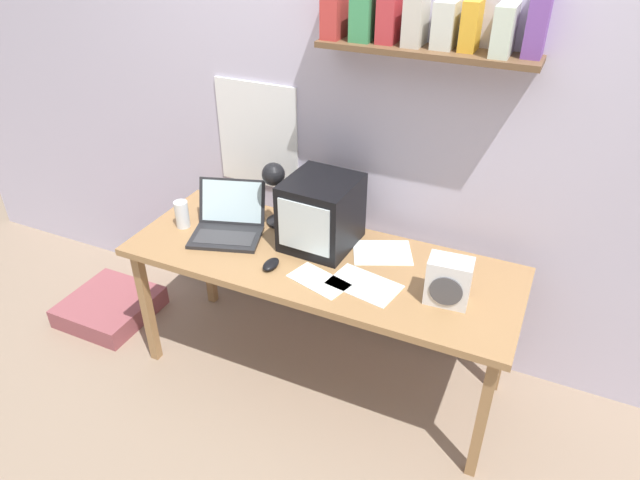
{
  "coord_description": "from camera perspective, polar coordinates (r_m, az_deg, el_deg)",
  "views": [
    {
      "loc": [
        0.91,
        -1.97,
        2.2
      ],
      "look_at": [
        0.0,
        0.0,
        0.82
      ],
      "focal_mm": 32.0,
      "sensor_mm": 36.0,
      "label": 1
    }
  ],
  "objects": [
    {
      "name": "floor_cushion",
      "position": [
        3.61,
        -20.25,
        -6.29
      ],
      "size": [
        0.48,
        0.48,
        0.12
      ],
      "color": "#944B51",
      "rests_on": "ground_plane"
    },
    {
      "name": "open_notebook",
      "position": [
        2.68,
        6.25,
        -1.26
      ],
      "size": [
        0.33,
        0.3,
        0.0
      ],
      "rotation": [
        0.0,
        0.0,
        0.42
      ],
      "color": "white",
      "rests_on": "corner_desk"
    },
    {
      "name": "ground_plane",
      "position": [
        3.09,
        -0.0,
        -12.96
      ],
      "size": [
        12.0,
        12.0,
        0.0
      ],
      "primitive_type": "plane",
      "color": "gray"
    },
    {
      "name": "back_wall",
      "position": [
        2.74,
        4.22,
        13.39
      ],
      "size": [
        5.6,
        0.24,
        2.6
      ],
      "color": "silver",
      "rests_on": "ground_plane"
    },
    {
      "name": "desk_lamp",
      "position": [
        2.75,
        -4.53,
        5.63
      ],
      "size": [
        0.14,
        0.19,
        0.36
      ],
      "rotation": [
        0.0,
        0.0,
        0.14
      ],
      "color": "black",
      "rests_on": "corner_desk"
    },
    {
      "name": "computer_mouse",
      "position": [
        2.57,
        -4.93,
        -2.44
      ],
      "size": [
        0.06,
        0.11,
        0.03
      ],
      "rotation": [
        0.0,
        0.0,
        -0.02
      ],
      "color": "black",
      "rests_on": "corner_desk"
    },
    {
      "name": "space_heater",
      "position": [
        2.37,
        12.73,
        -4.04
      ],
      "size": [
        0.19,
        0.13,
        0.2
      ],
      "rotation": [
        0.0,
        0.0,
        0.08
      ],
      "color": "white",
      "rests_on": "corner_desk"
    },
    {
      "name": "loose_paper_near_laptop",
      "position": [
        2.46,
        4.45,
        -4.49
      ],
      "size": [
        0.33,
        0.24,
        0.0
      ],
      "rotation": [
        0.0,
        0.0,
        -0.19
      ],
      "color": "white",
      "rests_on": "corner_desk"
    },
    {
      "name": "loose_paper_near_monitor",
      "position": [
        2.48,
        -0.13,
        -4.07
      ],
      "size": [
        0.29,
        0.21,
        0.0
      ],
      "rotation": [
        0.0,
        0.0,
        -0.29
      ],
      "color": "white",
      "rests_on": "corner_desk"
    },
    {
      "name": "crt_monitor",
      "position": [
        2.65,
        0.11,
        2.73
      ],
      "size": [
        0.33,
        0.36,
        0.33
      ],
      "rotation": [
        0.0,
        0.0,
        -0.05
      ],
      "color": "black",
      "rests_on": "corner_desk"
    },
    {
      "name": "juice_glass",
      "position": [
        2.92,
        -13.62,
        2.4
      ],
      "size": [
        0.07,
        0.07,
        0.14
      ],
      "color": "white",
      "rests_on": "corner_desk"
    },
    {
      "name": "laptop",
      "position": [
        2.83,
        -9.13,
        1.85
      ],
      "size": [
        0.41,
        0.4,
        0.23
      ],
      "rotation": [
        0.0,
        0.0,
        0.31
      ],
      "color": "#232326",
      "rests_on": "corner_desk"
    },
    {
      "name": "corner_desk",
      "position": [
        2.66,
        -0.0,
        -2.89
      ],
      "size": [
        1.83,
        0.67,
        0.72
      ],
      "color": "#9E7347",
      "rests_on": "ground_plane"
    }
  ]
}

